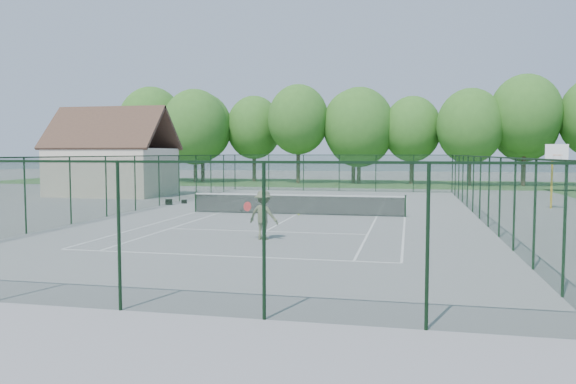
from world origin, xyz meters
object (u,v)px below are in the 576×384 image
object	(u,v)px
tennis_player	(263,215)
tennis_net	(296,203)
basketball_goal	(554,164)
sports_bag_a	(169,202)

from	to	relation	value
tennis_player	tennis_net	bearing A→B (deg)	93.21
basketball_goal	tennis_player	distance (m)	19.30
tennis_net	sports_bag_a	xyz separation A→B (m)	(-8.69, 3.67, -0.41)
tennis_net	basketball_goal	size ratio (longest dim) A/B	3.04
sports_bag_a	tennis_player	bearing A→B (deg)	-75.73
tennis_net	tennis_player	bearing A→B (deg)	-86.79
basketball_goal	tennis_player	xyz separation A→B (m)	(-13.12, -14.05, -1.66)
basketball_goal	tennis_player	size ratio (longest dim) A/B	1.72
tennis_net	sports_bag_a	size ratio (longest dim) A/B	26.04
tennis_net	basketball_goal	distance (m)	14.84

